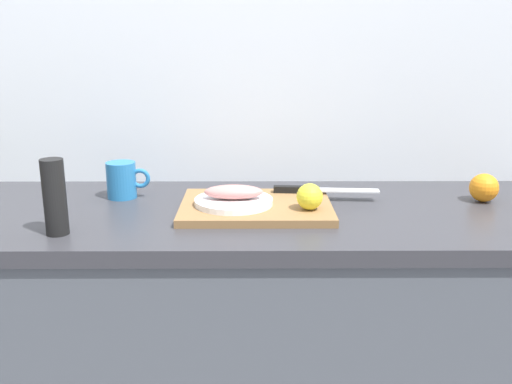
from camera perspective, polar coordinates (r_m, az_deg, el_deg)
name	(u,v)px	position (r m, az deg, el deg)	size (l,w,h in m)	color
back_wall	(201,67)	(1.76, -5.56, 12.39)	(3.20, 0.05, 2.50)	silver
kitchen_counter	(198,361)	(1.69, -5.85, -16.51)	(2.00, 0.60, 0.90)	#4C5159
cutting_board	(256,207)	(1.48, 0.00, -1.49)	(0.39, 0.29, 0.02)	olive
white_plate	(234,201)	(1.47, -2.25, -0.96)	(0.20, 0.20, 0.01)	white
fish_fillet	(234,192)	(1.46, -2.26, 0.01)	(0.15, 0.06, 0.04)	tan
chef_knife	(313,190)	(1.58, 5.71, 0.23)	(0.29, 0.05, 0.02)	silver
lemon_0	(310,197)	(1.42, 5.41, -0.47)	(0.07, 0.07, 0.07)	yellow
coffee_mug_0	(122,180)	(1.63, -13.27, 1.18)	(0.12, 0.08, 0.10)	#2672B2
orange_0	(484,188)	(1.67, 21.91, 0.40)	(0.08, 0.08, 0.08)	orange
pepper_mill	(55,197)	(1.36, -19.56, -0.49)	(0.05, 0.05, 0.18)	black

